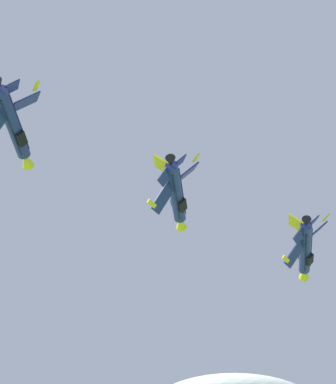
{
  "coord_description": "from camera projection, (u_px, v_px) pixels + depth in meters",
  "views": [
    {
      "loc": [
        3.32,
        -3.48,
        1.68
      ],
      "look_at": [
        9.08,
        87.42,
        70.43
      ],
      "focal_mm": 79.07,
      "sensor_mm": 36.0,
      "label": 1
    }
  ],
  "objects": [
    {
      "name": "fighter_jet_right_wing",
      "position": [
        176.0,
        194.0,
        115.19
      ],
      "size": [
        7.13,
        15.92,
        7.85
      ],
      "rotation": [
        0.0,
        -0.88,
        6.12
      ],
      "color": "navy"
    },
    {
      "name": "fighter_jet_left_wing",
      "position": [
        305.0,
        249.0,
        125.48
      ],
      "size": [
        7.63,
        15.92,
        7.4
      ],
      "rotation": [
        0.0,
        -0.81,
        6.12
      ],
      "color": "navy"
    },
    {
      "name": "fighter_jet_left_outer",
      "position": [
        13.0,
        125.0,
        104.22
      ],
      "size": [
        7.69,
        15.92,
        7.33
      ],
      "rotation": [
        0.0,
        -0.8,
        6.12
      ],
      "color": "navy"
    }
  ]
}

